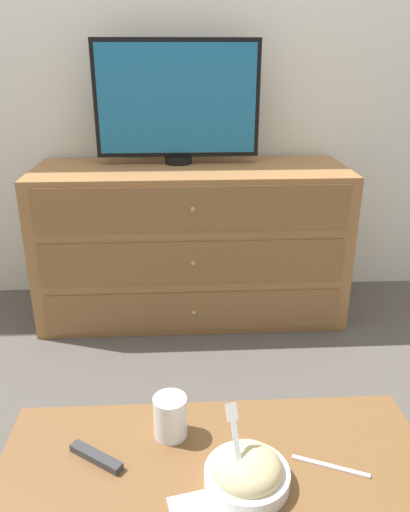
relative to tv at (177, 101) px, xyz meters
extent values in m
plane|color=#56514C|center=(0.01, 0.18, -1.02)|extent=(12.00, 12.00, 0.00)
cube|color=white|center=(0.01, 0.21, 0.28)|extent=(12.00, 0.05, 2.60)
cube|color=#9E6B3D|center=(0.06, -0.10, -0.66)|extent=(1.45, 0.50, 0.74)
cube|color=brown|center=(0.06, -0.36, -0.90)|extent=(1.34, 0.01, 0.20)
sphere|color=tan|center=(0.06, -0.36, -0.90)|extent=(0.02, 0.02, 0.02)
cube|color=brown|center=(0.06, -0.36, -0.66)|extent=(1.34, 0.01, 0.20)
sphere|color=tan|center=(0.06, -0.36, -0.66)|extent=(0.02, 0.02, 0.02)
cube|color=brown|center=(0.06, -0.36, -0.41)|extent=(1.34, 0.01, 0.20)
sphere|color=tan|center=(0.06, -0.36, -0.41)|extent=(0.02, 0.02, 0.02)
cylinder|color=black|center=(0.00, 0.00, -0.27)|extent=(0.13, 0.13, 0.03)
cube|color=black|center=(0.00, 0.00, 0.01)|extent=(0.76, 0.04, 0.52)
cube|color=#1E6B9E|center=(0.00, -0.02, 0.01)|extent=(0.72, 0.01, 0.48)
cube|color=brown|center=(0.07, -1.57, -0.65)|extent=(0.97, 0.50, 0.02)
cylinder|color=brown|center=(-0.38, -1.36, -0.84)|extent=(0.04, 0.04, 0.36)
cylinder|color=brown|center=(0.51, -1.36, -0.84)|extent=(0.04, 0.04, 0.36)
cylinder|color=silver|center=(0.13, -1.60, -0.62)|extent=(0.18, 0.18, 0.03)
ellipsoid|color=beige|center=(0.13, -1.60, -0.60)|extent=(0.15, 0.15, 0.08)
cube|color=white|center=(0.11, -1.60, -0.55)|extent=(0.03, 0.09, 0.13)
cube|color=white|center=(0.10, -1.56, -0.49)|extent=(0.03, 0.03, 0.03)
cylinder|color=#9E6638|center=(-0.03, -1.44, -0.61)|extent=(0.07, 0.07, 0.06)
cylinder|color=white|center=(-0.03, -1.44, -0.59)|extent=(0.08, 0.08, 0.10)
cube|color=white|center=(0.32, -1.56, -0.64)|extent=(0.16, 0.07, 0.01)
cube|color=#38383D|center=(-0.20, -1.51, -0.63)|extent=(0.13, 0.10, 0.02)
camera|label=1|loc=(0.00, -2.38, 0.20)|focal=35.00mm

